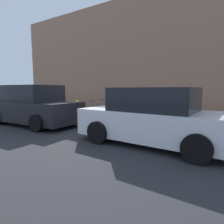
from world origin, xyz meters
name	(u,v)px	position (x,y,z in m)	size (l,w,h in m)	color
ground_plane	(82,123)	(0.00, 0.00, 0.00)	(40.00, 40.00, 0.00)	#28282B
sidewalk_curb	(111,115)	(0.00, -2.50, 0.07)	(18.00, 5.00, 0.14)	gray
building_facade_sidewalk_side	(146,56)	(0.00, -7.43, 4.04)	(24.00, 3.00, 8.09)	#936B51
suitcase_silver_0	(158,117)	(-3.32, -0.84, 0.43)	(0.37, 0.23, 0.89)	#9EA0A8
suitcase_red_1	(145,114)	(-2.79, -0.78, 0.51)	(0.48, 0.21, 0.79)	red
suitcase_olive_2	(133,114)	(-2.21, -0.84, 0.47)	(0.47, 0.23, 0.88)	#59601E
suitcase_maroon_3	(121,113)	(-1.65, -0.73, 0.49)	(0.42, 0.27, 0.95)	maroon
suitcase_black_4	(113,111)	(-1.13, -0.85, 0.53)	(0.41, 0.21, 0.98)	black
suitcase_navy_5	(103,112)	(-0.58, -0.81, 0.45)	(0.47, 0.21, 0.93)	navy
suitcase_teal_6	(92,112)	(0.01, -0.73, 0.41)	(0.50, 0.26, 0.84)	#0F606B
fire_hydrant	(77,108)	(1.04, -0.80, 0.58)	(0.39, 0.21, 0.83)	#D89E0C
bollard_post	(68,108)	(1.55, -0.65, 0.53)	(0.11, 0.11, 0.78)	#333338
parking_meter	(187,104)	(-4.36, -1.05, 0.97)	(0.12, 0.09, 1.27)	slate
parked_car_white_0	(153,118)	(-3.97, 1.49, 0.74)	(4.30, 2.05, 1.59)	silver
parked_car_charcoal_1	(33,106)	(1.50, 1.49, 0.80)	(4.45, 2.15, 1.71)	black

